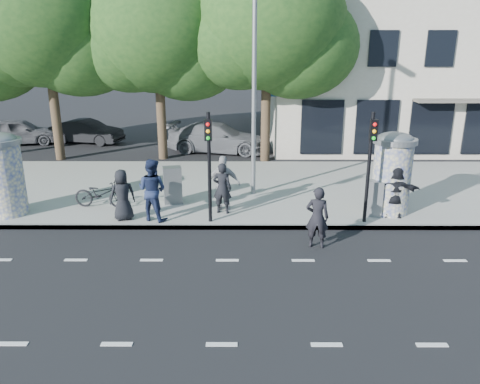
{
  "coord_description": "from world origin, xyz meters",
  "views": [
    {
      "loc": [
        0.38,
        -9.77,
        5.49
      ],
      "look_at": [
        0.33,
        3.5,
        1.22
      ],
      "focal_mm": 35.0,
      "sensor_mm": 36.0,
      "label": 1
    }
  ],
  "objects_px": {
    "ped_b": "(222,188)",
    "ped_e": "(224,183)",
    "street_lamp": "(254,63)",
    "ped_a": "(122,195)",
    "traffic_pole_far": "(370,157)",
    "car_right": "(218,138)",
    "bicycle": "(101,194)",
    "ped_f": "(395,191)",
    "car_mid": "(87,132)",
    "car_left": "(19,132)",
    "ad_column_right": "(392,171)",
    "ad_column_left": "(3,173)",
    "traffic_pole_near": "(209,157)",
    "man_road": "(317,217)",
    "cabinet_right": "(374,198)",
    "ped_c": "(152,190)"
  },
  "relations": [
    {
      "from": "ad_column_left",
      "to": "ped_f",
      "type": "bearing_deg",
      "value": -1.08
    },
    {
      "from": "ad_column_left",
      "to": "street_lamp",
      "type": "xyz_separation_m",
      "value": [
        8.0,
        2.13,
        3.26
      ]
    },
    {
      "from": "traffic_pole_far",
      "to": "car_right",
      "type": "xyz_separation_m",
      "value": [
        -5.08,
        10.36,
        -1.48
      ]
    },
    {
      "from": "man_road",
      "to": "ped_f",
      "type": "bearing_deg",
      "value": -134.53
    },
    {
      "from": "ped_b",
      "to": "ped_c",
      "type": "bearing_deg",
      "value": 25.45
    },
    {
      "from": "car_mid",
      "to": "man_road",
      "type": "bearing_deg",
      "value": -128.77
    },
    {
      "from": "ped_b",
      "to": "ped_e",
      "type": "distance_m",
      "value": 0.28
    },
    {
      "from": "ped_b",
      "to": "ad_column_left",
      "type": "bearing_deg",
      "value": 10.54
    },
    {
      "from": "street_lamp",
      "to": "car_left",
      "type": "xyz_separation_m",
      "value": [
        -12.85,
        9.37,
        -4.07
      ]
    },
    {
      "from": "ped_a",
      "to": "cabinet_right",
      "type": "height_order",
      "value": "ped_a"
    },
    {
      "from": "traffic_pole_near",
      "to": "bicycle",
      "type": "relative_size",
      "value": 1.89
    },
    {
      "from": "ped_e",
      "to": "ped_f",
      "type": "distance_m",
      "value": 5.45
    },
    {
      "from": "ped_b",
      "to": "car_right",
      "type": "relative_size",
      "value": 0.32
    },
    {
      "from": "ad_column_right",
      "to": "ped_a",
      "type": "height_order",
      "value": "ad_column_right"
    },
    {
      "from": "ad_column_left",
      "to": "street_lamp",
      "type": "distance_m",
      "value": 8.9
    },
    {
      "from": "traffic_pole_far",
      "to": "ped_f",
      "type": "xyz_separation_m",
      "value": [
        1.0,
        0.47,
        -1.22
      ]
    },
    {
      "from": "ped_e",
      "to": "bicycle",
      "type": "bearing_deg",
      "value": 4.01
    },
    {
      "from": "street_lamp",
      "to": "ped_f",
      "type": "xyz_separation_m",
      "value": [
        4.4,
        -2.37,
        -3.78
      ]
    },
    {
      "from": "ad_column_right",
      "to": "bicycle",
      "type": "xyz_separation_m",
      "value": [
        -9.57,
        0.44,
        -0.92
      ]
    },
    {
      "from": "ped_c",
      "to": "car_left",
      "type": "height_order",
      "value": "ped_c"
    },
    {
      "from": "bicycle",
      "to": "car_mid",
      "type": "xyz_separation_m",
      "value": [
        -4.0,
        11.2,
        0.04
      ]
    },
    {
      "from": "ad_column_left",
      "to": "ped_f",
      "type": "distance_m",
      "value": 12.41
    },
    {
      "from": "ped_e",
      "to": "man_road",
      "type": "relative_size",
      "value": 1.05
    },
    {
      "from": "bicycle",
      "to": "car_left",
      "type": "relative_size",
      "value": 0.42
    },
    {
      "from": "traffic_pole_near",
      "to": "ped_c",
      "type": "bearing_deg",
      "value": 173.29
    },
    {
      "from": "ad_column_right",
      "to": "car_left",
      "type": "relative_size",
      "value": 0.62
    },
    {
      "from": "traffic_pole_near",
      "to": "cabinet_right",
      "type": "bearing_deg",
      "value": 6.59
    },
    {
      "from": "traffic_pole_far",
      "to": "car_right",
      "type": "distance_m",
      "value": 11.64
    },
    {
      "from": "cabinet_right",
      "to": "car_left",
      "type": "bearing_deg",
      "value": 158.67
    },
    {
      "from": "traffic_pole_near",
      "to": "ped_f",
      "type": "height_order",
      "value": "traffic_pole_near"
    },
    {
      "from": "ped_a",
      "to": "bicycle",
      "type": "xyz_separation_m",
      "value": [
        -1.04,
        1.15,
        -0.34
      ]
    },
    {
      "from": "car_mid",
      "to": "street_lamp",
      "type": "bearing_deg",
      "value": -123.0
    },
    {
      "from": "ad_column_right",
      "to": "car_right",
      "type": "xyz_separation_m",
      "value": [
        -6.08,
        9.45,
        -0.79
      ]
    },
    {
      "from": "ad_column_right",
      "to": "cabinet_right",
      "type": "distance_m",
      "value": 1.05
    },
    {
      "from": "car_left",
      "to": "street_lamp",
      "type": "bearing_deg",
      "value": -139.75
    },
    {
      "from": "ped_f",
      "to": "car_mid",
      "type": "height_order",
      "value": "ped_f"
    },
    {
      "from": "ad_column_left",
      "to": "ped_c",
      "type": "height_order",
      "value": "ad_column_left"
    },
    {
      "from": "traffic_pole_far",
      "to": "ped_f",
      "type": "distance_m",
      "value": 1.64
    },
    {
      "from": "bicycle",
      "to": "car_left",
      "type": "height_order",
      "value": "car_left"
    },
    {
      "from": "ad_column_left",
      "to": "cabinet_right",
      "type": "xyz_separation_m",
      "value": [
        11.8,
        -0.11,
        -0.81
      ]
    },
    {
      "from": "ad_column_left",
      "to": "ped_a",
      "type": "xyz_separation_m",
      "value": [
        3.87,
        -0.52,
        -0.58
      ]
    },
    {
      "from": "traffic_pole_far",
      "to": "car_left",
      "type": "distance_m",
      "value": 20.38
    },
    {
      "from": "street_lamp",
      "to": "ped_a",
      "type": "xyz_separation_m",
      "value": [
        -4.13,
        -2.65,
        -3.83
      ]
    },
    {
      "from": "traffic_pole_far",
      "to": "ped_a",
      "type": "bearing_deg",
      "value": 178.56
    },
    {
      "from": "street_lamp",
      "to": "ped_b",
      "type": "distance_m",
      "value": 4.44
    },
    {
      "from": "traffic_pole_near",
      "to": "car_mid",
      "type": "bearing_deg",
      "value": 121.78
    },
    {
      "from": "cabinet_right",
      "to": "car_left",
      "type": "xyz_separation_m",
      "value": [
        -16.65,
        11.61,
        -0.01
      ]
    },
    {
      "from": "traffic_pole_near",
      "to": "bicycle",
      "type": "xyz_separation_m",
      "value": [
        -3.77,
        1.34,
        -1.61
      ]
    },
    {
      "from": "ad_column_left",
      "to": "car_left",
      "type": "distance_m",
      "value": 12.51
    },
    {
      "from": "ped_f",
      "to": "cabinet_right",
      "type": "xyz_separation_m",
      "value": [
        -0.6,
        0.13,
        -0.28
      ]
    }
  ]
}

